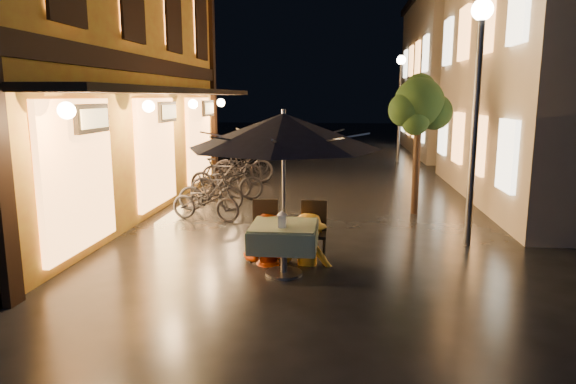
# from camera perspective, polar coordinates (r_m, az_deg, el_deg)

# --- Properties ---
(ground) EXTENTS (90.00, 90.00, 0.00)m
(ground) POSITION_cam_1_polar(r_m,az_deg,el_deg) (7.68, 0.21, -9.50)
(ground) COLOR black
(ground) RESTS_ON ground
(west_building) EXTENTS (5.90, 11.40, 7.40)m
(west_building) POSITION_cam_1_polar(r_m,az_deg,el_deg) (12.95, -24.71, 14.40)
(west_building) COLOR #BE772D
(west_building) RESTS_ON ground
(east_building_far) EXTENTS (7.30, 10.30, 7.30)m
(east_building_far) POSITION_cam_1_polar(r_m,az_deg,el_deg) (26.09, 21.53, 12.10)
(east_building_far) COLOR tan
(east_building_far) RESTS_ON ground
(street_tree) EXTENTS (1.43, 1.20, 3.15)m
(street_tree) POSITION_cam_1_polar(r_m,az_deg,el_deg) (11.81, 14.41, 9.20)
(street_tree) COLOR black
(street_tree) RESTS_ON ground
(streetlamp_near) EXTENTS (0.36, 0.36, 4.23)m
(streetlamp_near) POSITION_cam_1_polar(r_m,az_deg,el_deg) (9.46, 20.34, 11.63)
(streetlamp_near) COLOR #59595E
(streetlamp_near) RESTS_ON ground
(streetlamp_far) EXTENTS (0.36, 0.36, 4.23)m
(streetlamp_far) POSITION_cam_1_polar(r_m,az_deg,el_deg) (21.30, 12.37, 11.09)
(streetlamp_far) COLOR #59595E
(streetlamp_far) RESTS_ON ground
(cafe_table) EXTENTS (0.99, 0.99, 0.78)m
(cafe_table) POSITION_cam_1_polar(r_m,az_deg,el_deg) (7.65, -0.47, -4.97)
(cafe_table) COLOR #59595E
(cafe_table) RESTS_ON ground
(patio_umbrella) EXTENTS (2.80, 2.80, 2.46)m
(patio_umbrella) POSITION_cam_1_polar(r_m,az_deg,el_deg) (7.38, -0.49, 6.78)
(patio_umbrella) COLOR #59595E
(patio_umbrella) RESTS_ON ground
(cafe_chair_left) EXTENTS (0.42, 0.42, 0.97)m
(cafe_chair_left) POSITION_cam_1_polar(r_m,az_deg,el_deg) (8.42, -2.62, -3.88)
(cafe_chair_left) COLOR black
(cafe_chair_left) RESTS_ON ground
(cafe_chair_right) EXTENTS (0.42, 0.42, 0.97)m
(cafe_chair_right) POSITION_cam_1_polar(r_m,az_deg,el_deg) (8.34, 2.84, -4.02)
(cafe_chair_right) COLOR black
(cafe_chair_right) RESTS_ON ground
(table_lantern) EXTENTS (0.16, 0.16, 0.25)m
(table_lantern) POSITION_cam_1_polar(r_m,az_deg,el_deg) (7.37, -0.65, -2.92)
(table_lantern) COLOR white
(table_lantern) RESTS_ON cafe_table
(person_orange) EXTENTS (0.77, 0.60, 1.57)m
(person_orange) POSITION_cam_1_polar(r_m,az_deg,el_deg) (8.17, -2.51, -2.54)
(person_orange) COLOR #B93603
(person_orange) RESTS_ON ground
(person_yellow) EXTENTS (1.13, 0.81, 1.59)m
(person_yellow) POSITION_cam_1_polar(r_m,az_deg,el_deg) (8.11, 2.30, -2.57)
(person_yellow) COLOR #FFAF20
(person_yellow) RESTS_ON ground
(bicycle_0) EXTENTS (1.64, 0.85, 0.82)m
(bicycle_0) POSITION_cam_1_polar(r_m,az_deg,el_deg) (11.17, -9.15, -1.06)
(bicycle_0) COLOR black
(bicycle_0) RESTS_ON ground
(bicycle_1) EXTENTS (1.54, 0.53, 0.91)m
(bicycle_1) POSITION_cam_1_polar(r_m,az_deg,el_deg) (12.05, -8.60, 0.02)
(bicycle_1) COLOR black
(bicycle_1) RESTS_ON ground
(bicycle_2) EXTENTS (1.97, 1.19, 0.98)m
(bicycle_2) POSITION_cam_1_polar(r_m,az_deg,el_deg) (13.18, -6.81, 1.12)
(bicycle_2) COLOR black
(bicycle_2) RESTS_ON ground
(bicycle_3) EXTENTS (1.79, 0.78, 1.04)m
(bicycle_3) POSITION_cam_1_polar(r_m,az_deg,el_deg) (13.65, -7.51, 1.56)
(bicycle_3) COLOR black
(bicycle_3) RESTS_ON ground
(bicycle_4) EXTENTS (1.93, 1.15, 0.96)m
(bicycle_4) POSITION_cam_1_polar(r_m,az_deg,el_deg) (15.56, -6.19, 2.54)
(bicycle_4) COLOR black
(bicycle_4) RESTS_ON ground
(bicycle_5) EXTENTS (1.91, 0.74, 1.12)m
(bicycle_5) POSITION_cam_1_polar(r_m,az_deg,el_deg) (15.91, -4.99, 3.03)
(bicycle_5) COLOR black
(bicycle_5) RESTS_ON ground
(bicycle_6) EXTENTS (1.64, 1.09, 0.81)m
(bicycle_6) POSITION_cam_1_polar(r_m,az_deg,el_deg) (17.62, -4.64, 3.27)
(bicycle_6) COLOR black
(bicycle_6) RESTS_ON ground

